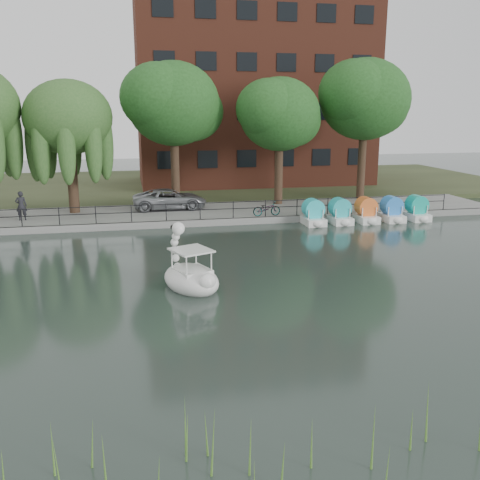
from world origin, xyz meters
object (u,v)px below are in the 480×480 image
object	(u,v)px
pedestrian	(21,204)
swan_boat	(190,274)
bicycle	(267,208)
minivan	(170,198)

from	to	relation	value
pedestrian	swan_boat	xyz separation A→B (m)	(8.41, -13.03, -0.85)
bicycle	pedestrian	distance (m)	14.50
minivan	bicycle	world-z (taller)	minivan
minivan	bicycle	size ratio (longest dim) A/B	3.17
minivan	pedestrian	xyz separation A→B (m)	(-8.79, -1.91, 0.23)
bicycle	swan_boat	size ratio (longest dim) A/B	0.51
bicycle	swan_boat	world-z (taller)	swan_boat
swan_boat	bicycle	bearing A→B (deg)	39.93
minivan	bicycle	distance (m)	6.63
bicycle	pedestrian	xyz separation A→B (m)	(-14.40, 1.62, 0.49)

